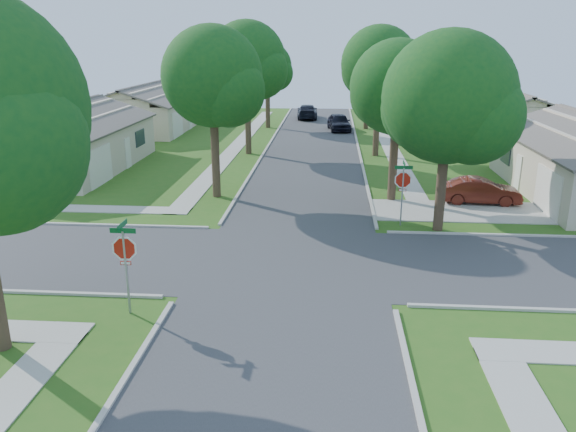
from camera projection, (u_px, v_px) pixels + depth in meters
The scene contains 20 objects.
ground at pixel (291, 261), 21.66m from camera, with size 100.00×100.00×0.00m, color #2B5918.
road_ns at pixel (291, 261), 21.65m from camera, with size 7.00×100.00×0.02m, color #333335.
sidewalk_ne at pixel (388, 144), 45.92m from camera, with size 1.20×40.00×0.04m, color #9E9B91.
sidewalk_nw at pixel (241, 142), 46.82m from camera, with size 1.20×40.00×0.04m, color #9E9B91.
driveway at pixel (460, 211), 27.82m from camera, with size 8.80×3.60×0.05m, color #9E9B91.
stop_sign_sw at pixel (125, 252), 16.92m from camera, with size 1.05×0.80×2.98m.
stop_sign_ne at pixel (403, 183), 25.17m from camera, with size 1.05×0.80×2.98m.
tree_e_near at pixel (398, 92), 28.17m from camera, with size 4.97×4.80×8.28m.
tree_e_mid at pixel (380, 68), 39.40m from camera, with size 5.59×5.40×9.21m.
tree_e_far at pixel (369, 64), 51.84m from camera, with size 5.17×5.00×8.72m.
tree_w_near at pixel (214, 81), 28.72m from camera, with size 5.38×5.20×8.97m.
tree_w_mid at pixel (248, 64), 40.02m from camera, with size 5.80×5.60×9.56m.
tree_w_far at pixel (268, 69), 52.68m from camera, with size 4.76×4.60×8.04m.
tree_ne_corner at pixel (450, 104), 23.50m from camera, with size 5.80×5.60×8.66m.
house_ne_far at pixel (503, 121), 47.59m from camera, with size 8.42×13.60×4.23m.
house_nw_near at pixel (64, 146), 36.64m from camera, with size 8.42×13.60×4.23m.
house_nw_far at pixel (146, 113), 52.80m from camera, with size 8.42×13.60×4.23m.
car_driveway at pixel (480, 191), 29.05m from camera, with size 1.40×4.02×1.32m, color #4B170F.
car_curb_east at pixel (339, 122), 52.45m from camera, with size 1.85×4.60×1.57m, color black.
car_curb_west at pixel (307, 112), 60.28m from camera, with size 2.11×5.19×1.51m, color black.
Camera 1 is at (1.44, -20.08, 8.17)m, focal length 35.00 mm.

